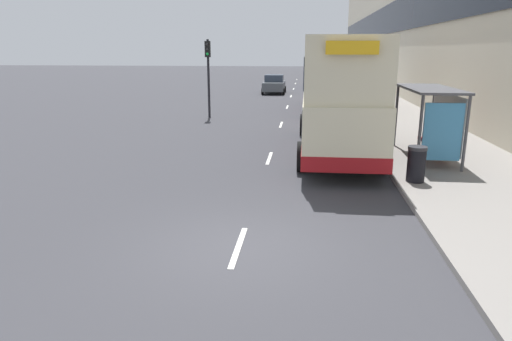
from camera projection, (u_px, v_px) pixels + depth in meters
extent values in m
plane|color=#38383D|center=(238.00, 247.00, 9.27)|extent=(220.00, 220.00, 0.00)
cube|color=gray|center=(358.00, 90.00, 45.58)|extent=(5.00, 93.00, 0.14)
cube|color=beige|center=(406.00, 11.00, 43.26)|extent=(3.00, 93.00, 15.09)
cube|color=black|center=(388.00, 19.00, 43.61)|extent=(0.12, 89.28, 2.72)
cube|color=silver|center=(238.00, 247.00, 9.28)|extent=(0.12, 2.00, 0.01)
cube|color=silver|center=(269.00, 158.00, 16.91)|extent=(0.12, 2.00, 0.01)
cube|color=silver|center=(281.00, 125.00, 24.54)|extent=(0.12, 2.00, 0.01)
cube|color=silver|center=(287.00, 107.00, 32.17)|extent=(0.12, 2.00, 0.01)
cube|color=silver|center=(291.00, 96.00, 39.79)|extent=(0.12, 2.00, 0.01)
cube|color=silver|center=(294.00, 89.00, 47.42)|extent=(0.12, 2.00, 0.01)
cube|color=silver|center=(295.00, 84.00, 55.05)|extent=(0.12, 2.00, 0.01)
cube|color=silver|center=(297.00, 79.00, 62.68)|extent=(0.12, 2.00, 0.01)
cube|color=#4C4C51|center=(430.00, 89.00, 15.92)|extent=(1.60, 4.20, 0.08)
cylinder|color=#4C4C51|center=(420.00, 133.00, 14.39)|extent=(0.10, 0.10, 2.40)
cylinder|color=#4C4C51|center=(396.00, 116.00, 18.24)|extent=(0.10, 0.10, 2.40)
cylinder|color=#4C4C51|center=(466.00, 134.00, 14.24)|extent=(0.10, 0.10, 2.40)
cylinder|color=#4C4C51|center=(432.00, 116.00, 18.09)|extent=(0.10, 0.10, 2.40)
cube|color=#99A8B2|center=(447.00, 121.00, 16.14)|extent=(0.04, 3.68, 1.92)
cube|color=#3F8CBF|center=(442.00, 132.00, 14.36)|extent=(1.19, 0.10, 1.82)
cube|color=maroon|center=(432.00, 145.00, 16.41)|extent=(0.36, 2.80, 0.08)
cube|color=beige|center=(336.00, 116.00, 17.64)|extent=(2.55, 10.21, 1.85)
cube|color=beige|center=(338.00, 66.00, 17.15)|extent=(2.50, 9.90, 1.95)
cube|color=maroon|center=(335.00, 134.00, 17.82)|extent=(2.58, 10.26, 0.45)
cube|color=#2D3847|center=(337.00, 106.00, 17.54)|extent=(2.58, 9.60, 0.81)
cube|color=#2D3847|center=(338.00, 68.00, 17.18)|extent=(2.55, 9.60, 0.94)
cube|color=yellow|center=(352.00, 48.00, 12.11)|extent=(1.40, 0.08, 0.36)
cylinder|color=black|center=(303.00, 125.00, 21.34)|extent=(0.30, 1.00, 1.00)
cylinder|color=black|center=(359.00, 126.00, 21.08)|extent=(0.30, 1.00, 1.00)
cylinder|color=black|center=(302.00, 157.00, 14.96)|extent=(0.30, 1.00, 1.00)
cylinder|color=black|center=(381.00, 159.00, 14.70)|extent=(0.30, 1.00, 1.00)
cube|color=beige|center=(326.00, 89.00, 30.13)|extent=(2.55, 11.42, 1.85)
cube|color=beige|center=(327.00, 59.00, 29.65)|extent=(2.50, 11.08, 1.95)
cube|color=maroon|center=(325.00, 99.00, 30.31)|extent=(2.58, 11.48, 0.45)
cube|color=#2D3847|center=(326.00, 83.00, 30.04)|extent=(2.58, 10.74, 0.81)
cube|color=#2D3847|center=(327.00, 61.00, 29.67)|extent=(2.55, 10.74, 0.94)
cube|color=yellow|center=(332.00, 49.00, 24.02)|extent=(1.40, 0.08, 0.36)
cylinder|color=black|center=(306.00, 97.00, 34.23)|extent=(0.30, 1.00, 1.00)
cylinder|color=black|center=(340.00, 97.00, 33.97)|extent=(0.30, 1.00, 1.00)
cylinder|color=black|center=(306.00, 109.00, 27.10)|extent=(0.30, 1.00, 1.00)
cylinder|color=black|center=(349.00, 110.00, 26.83)|extent=(0.30, 1.00, 1.00)
cube|color=navy|center=(314.00, 81.00, 48.30)|extent=(1.75, 3.82, 0.85)
cube|color=#2D3847|center=(315.00, 74.00, 47.92)|extent=(1.54, 1.84, 0.70)
cylinder|color=black|center=(306.00, 84.00, 49.64)|extent=(0.20, 0.60, 0.60)
cylinder|color=black|center=(322.00, 84.00, 49.46)|extent=(0.20, 0.60, 0.60)
cylinder|color=black|center=(306.00, 86.00, 47.36)|extent=(0.20, 0.60, 0.60)
cylinder|color=black|center=(323.00, 86.00, 47.18)|extent=(0.20, 0.60, 0.60)
cube|color=#4C5156|center=(274.00, 86.00, 42.31)|extent=(1.90, 4.26, 0.77)
cube|color=#2D3847|center=(274.00, 78.00, 42.34)|extent=(1.67, 2.05, 0.63)
cylinder|color=black|center=(284.00, 91.00, 41.04)|extent=(0.20, 0.60, 0.60)
cylinder|color=black|center=(263.00, 91.00, 41.24)|extent=(0.20, 0.60, 0.60)
cylinder|color=black|center=(285.00, 89.00, 43.58)|extent=(0.20, 0.60, 0.60)
cylinder|color=black|center=(265.00, 89.00, 43.78)|extent=(0.20, 0.60, 0.60)
cylinder|color=#23232D|center=(448.00, 127.00, 20.48)|extent=(0.27, 0.27, 0.79)
cylinder|color=maroon|center=(449.00, 111.00, 20.30)|extent=(0.33, 0.33, 0.66)
sphere|color=tan|center=(450.00, 101.00, 20.19)|extent=(0.21, 0.21, 0.21)
cylinder|color=black|center=(416.00, 166.00, 13.32)|extent=(0.52, 0.52, 0.95)
cylinder|color=#2D2D33|center=(418.00, 148.00, 13.18)|extent=(0.55, 0.55, 0.10)
cylinder|color=black|center=(209.00, 79.00, 26.64)|extent=(0.14, 0.14, 4.50)
cube|color=black|center=(208.00, 49.00, 26.16)|extent=(0.30, 0.24, 0.90)
sphere|color=#2D2D2D|center=(207.00, 44.00, 25.97)|extent=(0.16, 0.16, 0.16)
sphere|color=#2D2D2D|center=(207.00, 49.00, 26.04)|extent=(0.16, 0.16, 0.16)
sphere|color=#19D84C|center=(207.00, 54.00, 26.11)|extent=(0.16, 0.16, 0.16)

